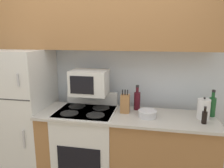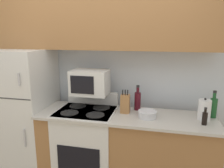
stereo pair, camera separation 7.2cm
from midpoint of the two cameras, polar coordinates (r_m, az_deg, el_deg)
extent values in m
cube|color=silver|center=(2.90, -2.53, 2.07)|extent=(8.00, 0.05, 2.55)
cube|color=#9E6B3D|center=(2.72, 2.57, -17.30)|extent=(2.00, 0.57, 0.90)
cube|color=#BCB7AD|center=(2.50, 2.61, -8.28)|extent=(2.00, 0.61, 0.03)
cube|color=silver|center=(3.08, -22.69, -7.08)|extent=(0.67, 0.69, 1.64)
cube|color=#383838|center=(2.74, -27.16, -3.51)|extent=(0.65, 0.01, 0.01)
cylinder|color=#B7B7BC|center=(2.54, -24.13, 0.95)|extent=(0.02, 0.02, 0.14)
cylinder|color=#B7B7BC|center=(2.76, -22.79, -13.17)|extent=(0.02, 0.02, 0.22)
cube|color=#9E6B3D|center=(2.67, -3.68, 15.47)|extent=(2.67, 0.33, 0.61)
cube|color=silver|center=(2.80, -7.39, -16.05)|extent=(0.68, 0.57, 0.94)
cube|color=black|center=(2.57, -9.53, -19.41)|extent=(0.49, 0.01, 0.34)
cube|color=#2D2D2D|center=(2.61, -7.68, -7.07)|extent=(0.66, 0.55, 0.01)
cube|color=silver|center=(2.82, -5.96, -3.60)|extent=(0.66, 0.06, 0.16)
cylinder|color=black|center=(2.55, -11.91, -7.49)|extent=(0.20, 0.20, 0.01)
cylinder|color=black|center=(2.45, -5.20, -8.11)|extent=(0.20, 0.20, 0.01)
cylinder|color=black|center=(2.77, -9.87, -5.74)|extent=(0.20, 0.20, 0.01)
cylinder|color=black|center=(2.67, -3.68, -6.22)|extent=(0.20, 0.20, 0.01)
cube|color=silver|center=(2.63, -6.70, 0.40)|extent=(0.44, 0.30, 0.30)
cube|color=black|center=(2.51, -8.73, -0.30)|extent=(0.28, 0.01, 0.21)
cube|color=#9E6B3D|center=(2.52, 2.60, -5.17)|extent=(0.10, 0.09, 0.21)
cylinder|color=black|center=(2.48, 1.95, -2.17)|extent=(0.01, 0.01, 0.06)
cylinder|color=black|center=(2.47, 2.60, -2.20)|extent=(0.01, 0.01, 0.06)
cylinder|color=black|center=(2.47, 3.25, -2.24)|extent=(0.01, 0.01, 0.06)
cylinder|color=silver|center=(2.43, 8.39, -7.75)|extent=(0.19, 0.19, 0.07)
torus|color=silver|center=(2.42, 8.42, -6.95)|extent=(0.21, 0.21, 0.01)
cylinder|color=#470F19|center=(2.64, 5.78, -4.44)|extent=(0.08, 0.08, 0.21)
cylinder|color=#470F19|center=(2.60, 5.85, -1.54)|extent=(0.03, 0.03, 0.07)
cylinder|color=black|center=(2.59, 5.87, -0.58)|extent=(0.04, 0.04, 0.02)
cylinder|color=#194C23|center=(2.64, 23.96, -5.53)|extent=(0.08, 0.08, 0.21)
cylinder|color=#194C23|center=(2.60, 24.23, -2.64)|extent=(0.03, 0.03, 0.07)
cylinder|color=black|center=(2.59, 24.33, -1.68)|extent=(0.04, 0.04, 0.02)
cylinder|color=black|center=(2.41, 22.18, -8.14)|extent=(0.05, 0.05, 0.13)
cylinder|color=black|center=(2.38, 22.35, -6.27)|extent=(0.02, 0.02, 0.04)
cylinder|color=black|center=(2.37, 22.41, -5.66)|extent=(0.03, 0.03, 0.01)
cylinder|color=white|center=(2.53, 22.06, -6.06)|extent=(0.13, 0.13, 0.22)
sphere|color=black|center=(2.49, 22.29, -3.44)|extent=(0.02, 0.02, 0.02)
camera|label=1|loc=(0.04, -90.86, -0.20)|focal=35.00mm
camera|label=2|loc=(0.04, 89.14, 0.20)|focal=35.00mm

